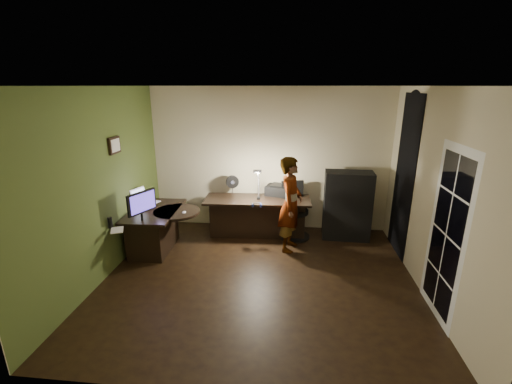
# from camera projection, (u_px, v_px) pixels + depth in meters

# --- Properties ---
(floor) EXTENTS (4.50, 4.00, 0.01)m
(floor) POSITION_uv_depth(u_px,v_px,m) (259.00, 279.00, 5.01)
(floor) COLOR black
(floor) RESTS_ON ground
(ceiling) EXTENTS (4.50, 4.00, 0.01)m
(ceiling) POSITION_uv_depth(u_px,v_px,m) (259.00, 85.00, 4.20)
(ceiling) COLOR silver
(ceiling) RESTS_ON floor
(wall_back) EXTENTS (4.50, 0.01, 2.70)m
(wall_back) POSITION_uv_depth(u_px,v_px,m) (269.00, 160.00, 6.51)
(wall_back) COLOR beige
(wall_back) RESTS_ON floor
(wall_front) EXTENTS (4.50, 0.01, 2.70)m
(wall_front) POSITION_uv_depth(u_px,v_px,m) (235.00, 265.00, 2.70)
(wall_front) COLOR beige
(wall_front) RESTS_ON floor
(wall_left) EXTENTS (0.01, 4.00, 2.70)m
(wall_left) POSITION_uv_depth(u_px,v_px,m) (100.00, 186.00, 4.83)
(wall_left) COLOR beige
(wall_left) RESTS_ON floor
(wall_right) EXTENTS (0.01, 4.00, 2.70)m
(wall_right) POSITION_uv_depth(u_px,v_px,m) (434.00, 196.00, 4.38)
(wall_right) COLOR beige
(wall_right) RESTS_ON floor
(green_wall_overlay) EXTENTS (0.00, 4.00, 2.70)m
(green_wall_overlay) POSITION_uv_depth(u_px,v_px,m) (101.00, 186.00, 4.83)
(green_wall_overlay) COLOR #475A24
(green_wall_overlay) RESTS_ON floor
(arched_doorway) EXTENTS (0.01, 0.90, 2.60)m
(arched_doorway) POSITION_uv_depth(u_px,v_px,m) (404.00, 177.00, 5.49)
(arched_doorway) COLOR black
(arched_doorway) RESTS_ON floor
(french_door) EXTENTS (0.02, 0.92, 2.10)m
(french_door) POSITION_uv_depth(u_px,v_px,m) (447.00, 235.00, 3.95)
(french_door) COLOR white
(french_door) RESTS_ON floor
(framed_picture) EXTENTS (0.04, 0.30, 0.25)m
(framed_picture) POSITION_uv_depth(u_px,v_px,m) (114.00, 145.00, 5.11)
(framed_picture) COLOR black
(framed_picture) RESTS_ON wall_left
(desk_left) EXTENTS (0.81, 1.27, 0.72)m
(desk_left) POSITION_uv_depth(u_px,v_px,m) (156.00, 230.00, 5.82)
(desk_left) COLOR black
(desk_left) RESTS_ON floor
(desk_right) EXTENTS (1.96, 0.76, 0.72)m
(desk_right) POSITION_uv_depth(u_px,v_px,m) (257.00, 217.00, 6.36)
(desk_right) COLOR black
(desk_right) RESTS_ON floor
(cabinet) EXTENTS (0.85, 0.45, 1.25)m
(cabinet) POSITION_uv_depth(u_px,v_px,m) (347.00, 206.00, 6.19)
(cabinet) COLOR black
(cabinet) RESTS_ON floor
(laptop_stand) EXTENTS (0.26, 0.23, 0.09)m
(laptop_stand) POSITION_uv_depth(u_px,v_px,m) (149.00, 205.00, 5.87)
(laptop_stand) COLOR silver
(laptop_stand) RESTS_ON desk_left
(laptop) EXTENTS (0.45, 0.43, 0.24)m
(laptop) POSITION_uv_depth(u_px,v_px,m) (148.00, 196.00, 5.82)
(laptop) COLOR silver
(laptop) RESTS_ON laptop_stand
(monitor) EXTENTS (0.32, 0.52, 0.35)m
(monitor) POSITION_uv_depth(u_px,v_px,m) (141.00, 211.00, 5.23)
(monitor) COLOR black
(monitor) RESTS_ON desk_left
(mouse) EXTENTS (0.06, 0.09, 0.04)m
(mouse) POSITION_uv_depth(u_px,v_px,m) (184.00, 212.00, 5.60)
(mouse) COLOR silver
(mouse) RESTS_ON desk_left
(phone) EXTENTS (0.09, 0.14, 0.01)m
(phone) POSITION_uv_depth(u_px,v_px,m) (147.00, 209.00, 5.78)
(phone) COLOR black
(phone) RESTS_ON desk_left
(pen) EXTENTS (0.06, 0.14, 0.01)m
(pen) POSITION_uv_depth(u_px,v_px,m) (158.00, 205.00, 5.96)
(pen) COLOR black
(pen) RESTS_ON desk_left
(speaker) EXTENTS (0.08, 0.08, 0.16)m
(speaker) POSITION_uv_depth(u_px,v_px,m) (110.00, 223.00, 5.01)
(speaker) COLOR black
(speaker) RESTS_ON desk_left
(notepad) EXTENTS (0.25, 0.28, 0.01)m
(notepad) POSITION_uv_depth(u_px,v_px,m) (117.00, 230.00, 4.94)
(notepad) COLOR silver
(notepad) RESTS_ON desk_left
(desk_fan) EXTENTS (0.28, 0.22, 0.38)m
(desk_fan) POSITION_uv_depth(u_px,v_px,m) (233.00, 185.00, 6.49)
(desk_fan) COLOR black
(desk_fan) RESTS_ON desk_right
(headphones) EXTENTS (0.19, 0.14, 0.08)m
(headphones) POSITION_uv_depth(u_px,v_px,m) (257.00, 205.00, 5.85)
(headphones) COLOR navy
(headphones) RESTS_ON desk_right
(printer) EXTENTS (0.56, 0.49, 0.22)m
(printer) POSITION_uv_depth(u_px,v_px,m) (280.00, 190.00, 6.46)
(printer) COLOR black
(printer) RESTS_ON desk_right
(desk_lamp) EXTENTS (0.20, 0.32, 0.65)m
(desk_lamp) POSITION_uv_depth(u_px,v_px,m) (259.00, 183.00, 6.13)
(desk_lamp) COLOR black
(desk_lamp) RESTS_ON desk_right
(office_chair) EXTENTS (0.70, 0.70, 1.02)m
(office_chair) POSITION_uv_depth(u_px,v_px,m) (295.00, 211.00, 6.24)
(office_chair) COLOR black
(office_chair) RESTS_ON floor
(person) EXTENTS (0.49, 0.64, 1.62)m
(person) POSITION_uv_depth(u_px,v_px,m) (291.00, 205.00, 5.70)
(person) COLOR #D8A88C
(person) RESTS_ON floor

